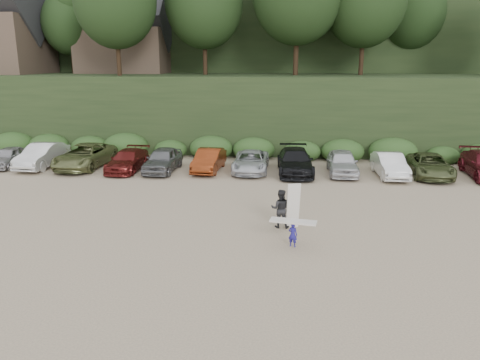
# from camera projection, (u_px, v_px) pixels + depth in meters

# --- Properties ---
(ground) EXTENTS (120.00, 120.00, 0.00)m
(ground) POSITION_uv_depth(u_px,v_px,m) (209.00, 223.00, 21.65)
(ground) COLOR tan
(ground) RESTS_ON ground
(hillside_backdrop) EXTENTS (90.00, 41.50, 28.00)m
(hillside_backdrop) POSITION_uv_depth(u_px,v_px,m) (260.00, 23.00, 53.37)
(hillside_backdrop) COLOR black
(hillside_backdrop) RESTS_ON ground
(parked_cars) EXTENTS (39.45, 5.93, 1.65)m
(parked_cars) POSITION_uv_depth(u_px,v_px,m) (268.00, 161.00, 30.92)
(parked_cars) COLOR #98979C
(parked_cars) RESTS_ON ground
(child_surfer) EXTENTS (1.92, 0.81, 1.12)m
(child_surfer) POSITION_uv_depth(u_px,v_px,m) (293.00, 229.00, 18.74)
(child_surfer) COLOR navy
(child_surfer) RESTS_ON ground
(adult_surfer) EXTENTS (1.32, 0.70, 2.08)m
(adult_surfer) POSITION_uv_depth(u_px,v_px,m) (282.00, 208.00, 20.86)
(adult_surfer) COLOR black
(adult_surfer) RESTS_ON ground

